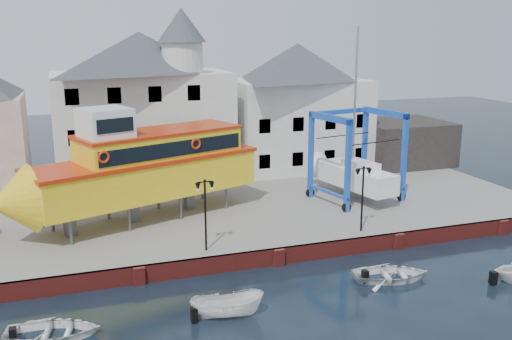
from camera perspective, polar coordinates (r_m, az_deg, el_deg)
name	(u,v)px	position (r m, az deg, el deg)	size (l,w,h in m)	color
ground	(279,265)	(33.57, 2.27, -9.48)	(140.00, 140.00, 0.00)	black
hardstanding	(226,204)	(43.22, -2.97, -3.42)	(44.00, 22.00, 1.00)	slate
quay_wall	(278,256)	(33.47, 2.21, -8.63)	(44.00, 0.47, 1.00)	maroon
building_white_main	(144,105)	(47.94, -11.17, 6.41)	(14.00, 8.30, 14.00)	silver
building_white_right	(297,106)	(52.28, 4.09, 6.39)	(12.00, 8.00, 11.20)	silver
shed_dark	(402,142)	(55.77, 14.35, 2.71)	(8.00, 7.00, 4.00)	black
lamp_post_left	(205,197)	(32.11, -5.12, -2.70)	(1.12, 0.32, 4.20)	black
lamp_post_right	(363,182)	(35.71, 10.66, -1.20)	(1.12, 0.32, 4.20)	black
tour_boat	(132,168)	(37.66, -12.29, 0.17)	(17.90, 10.01, 7.64)	#59595E
travel_lift	(350,169)	(43.42, 9.34, 0.05)	(6.67, 8.58, 12.57)	#133CA5
motorboat_a	(227,317)	(28.01, -2.88, -14.45)	(1.32, 3.52, 1.36)	white
motorboat_b	(391,279)	(32.59, 13.31, -10.60)	(2.97, 4.16, 0.86)	white
motorboat_d	(53,337)	(27.83, -19.63, -15.50)	(2.97, 4.16, 0.86)	white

